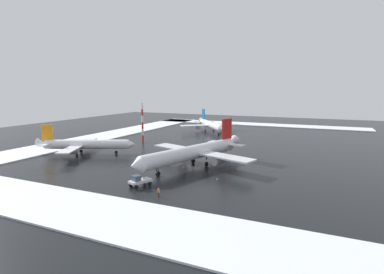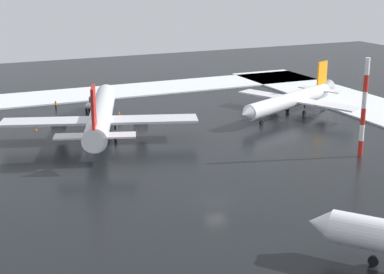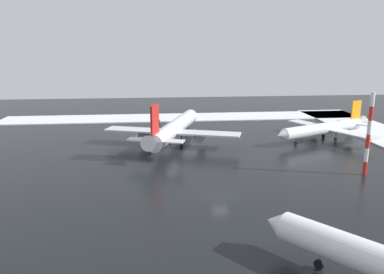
# 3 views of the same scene
# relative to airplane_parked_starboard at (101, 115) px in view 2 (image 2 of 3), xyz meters

# --- Properties ---
(ground_plane) EXTENTS (240.00, 240.00, 0.00)m
(ground_plane) POSITION_rel_airplane_parked_starboard_xyz_m (-33.04, -5.17, -3.78)
(ground_plane) COLOR black
(snow_bank_right) EXTENTS (14.00, 116.00, 0.31)m
(snow_bank_right) POSITION_rel_airplane_parked_starboard_xyz_m (33.96, -5.17, -3.62)
(snow_bank_right) COLOR white
(snow_bank_right) RESTS_ON ground_plane
(airplane_parked_starboard) EXTENTS (37.39, 31.54, 11.43)m
(airplane_parked_starboard) POSITION_rel_airplane_parked_starboard_xyz_m (0.00, 0.00, 0.00)
(airplane_parked_starboard) COLOR silver
(airplane_parked_starboard) RESTS_ON ground_plane
(airplane_parked_portside) EXTENTS (24.47, 28.81, 9.08)m
(airplane_parked_portside) POSITION_rel_airplane_parked_starboard_xyz_m (-0.34, -37.20, -0.78)
(airplane_parked_portside) COLOR white
(airplane_parked_portside) RESTS_ON ground_plane
(pushback_tug) EXTENTS (5.10, 3.86, 2.50)m
(pushback_tug) POSITION_rel_airplane_parked_starboard_xyz_m (19.62, -3.63, -2.49)
(pushback_tug) COLOR silver
(pushback_tug) RESTS_ON ground_plane
(ground_crew_near_tug) EXTENTS (0.36, 0.36, 1.71)m
(ground_crew_near_tug) POSITION_rel_airplane_parked_starboard_xyz_m (5.25, -7.55, -2.81)
(ground_crew_near_tug) COLOR black
(ground_crew_near_tug) RESTS_ON ground_plane
(ground_crew_mid_apron) EXTENTS (0.36, 0.36, 1.71)m
(ground_crew_mid_apron) POSITION_rel_airplane_parked_starboard_xyz_m (9.00, -5.81, -2.81)
(ground_crew_mid_apron) COLOR black
(ground_crew_mid_apron) RESTS_ON ground_plane
(ground_crew_beside_wing) EXTENTS (0.36, 0.36, 1.71)m
(ground_crew_beside_wing) POSITION_rel_airplane_parked_starboard_xyz_m (23.14, 3.03, -2.81)
(ground_crew_beside_wing) COLOR black
(ground_crew_beside_wing) RESTS_ON ground_plane
(antenna_mast) EXTENTS (0.70, 0.70, 14.96)m
(antenna_mast) POSITION_rel_airplane_parked_starboard_xyz_m (-26.05, -32.76, 3.70)
(antenna_mast) COLOR red
(antenna_mast) RESTS_ON ground_plane
(traffic_cone_near_nose) EXTENTS (0.36, 0.36, 0.55)m
(traffic_cone_near_nose) POSITION_rel_airplane_parked_starboard_xyz_m (2.48, -1.75, -3.50)
(traffic_cone_near_nose) COLOR orange
(traffic_cone_near_nose) RESTS_ON ground_plane
(traffic_cone_mid_line) EXTENTS (0.36, 0.36, 0.55)m
(traffic_cone_mid_line) POSITION_rel_airplane_parked_starboard_xyz_m (-0.35, 1.03, -3.50)
(traffic_cone_mid_line) COLOR orange
(traffic_cone_mid_line) RESTS_ON ground_plane
(traffic_cone_wingtip_side) EXTENTS (0.36, 0.36, 0.55)m
(traffic_cone_wingtip_side) POSITION_rel_airplane_parked_starboard_xyz_m (8.53, 9.46, -3.50)
(traffic_cone_wingtip_side) COLOR orange
(traffic_cone_wingtip_side) RESTS_ON ground_plane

